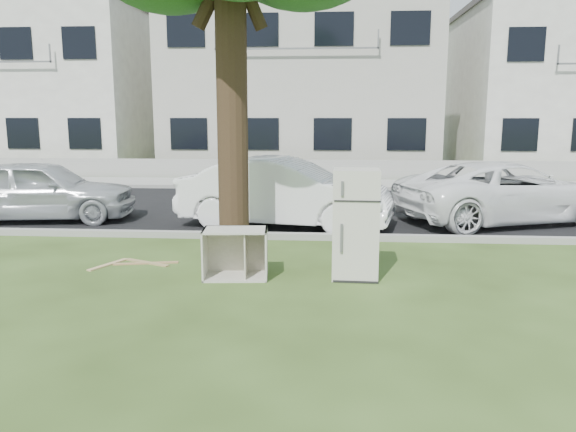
# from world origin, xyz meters

# --- Properties ---
(ground) EXTENTS (120.00, 120.00, 0.00)m
(ground) POSITION_xyz_m (0.00, 0.00, 0.00)
(ground) COLOR #2E4217
(road) EXTENTS (120.00, 7.00, 0.01)m
(road) POSITION_xyz_m (0.00, 6.00, 0.01)
(road) COLOR black
(road) RESTS_ON ground
(kerb_near) EXTENTS (120.00, 0.18, 0.12)m
(kerb_near) POSITION_xyz_m (0.00, 2.45, 0.00)
(kerb_near) COLOR gray
(kerb_near) RESTS_ON ground
(kerb_far) EXTENTS (120.00, 0.18, 0.12)m
(kerb_far) POSITION_xyz_m (0.00, 9.55, 0.00)
(kerb_far) COLOR gray
(kerb_far) RESTS_ON ground
(sidewalk) EXTENTS (120.00, 2.80, 0.01)m
(sidewalk) POSITION_xyz_m (0.00, 11.00, 0.01)
(sidewalk) COLOR gray
(sidewalk) RESTS_ON ground
(low_wall) EXTENTS (120.00, 0.15, 0.70)m
(low_wall) POSITION_xyz_m (0.00, 12.60, 0.35)
(low_wall) COLOR gray
(low_wall) RESTS_ON ground
(townhouse_left) EXTENTS (10.20, 8.16, 7.04)m
(townhouse_left) POSITION_xyz_m (-12.00, 17.50, 3.52)
(townhouse_left) COLOR white
(townhouse_left) RESTS_ON ground
(townhouse_center) EXTENTS (11.22, 8.16, 7.44)m
(townhouse_center) POSITION_xyz_m (0.00, 17.50, 3.72)
(townhouse_center) COLOR #B7B2A7
(townhouse_center) RESTS_ON ground
(fridge) EXTENTS (0.67, 0.63, 1.58)m
(fridge) POSITION_xyz_m (1.67, 0.02, 0.79)
(fridge) COLOR beige
(fridge) RESTS_ON ground
(cabinet) EXTENTS (0.96, 0.65, 0.71)m
(cabinet) POSITION_xyz_m (-0.05, -0.12, 0.36)
(cabinet) COLOR silver
(cabinet) RESTS_ON ground
(plank_a) EXTENTS (1.00, 0.29, 0.02)m
(plank_a) POSITION_xyz_m (-1.60, 0.51, 0.01)
(plank_a) COLOR #A37B4E
(plank_a) RESTS_ON ground
(plank_b) EXTENTS (0.82, 0.44, 0.02)m
(plank_b) POSITION_xyz_m (-1.60, 0.55, 0.01)
(plank_b) COLOR #A08654
(plank_b) RESTS_ON ground
(plank_c) EXTENTS (0.40, 0.75, 0.02)m
(plank_c) POSITION_xyz_m (-2.17, 0.39, 0.01)
(plank_c) COLOR tan
(plank_c) RESTS_ON ground
(car_center) EXTENTS (4.62, 2.34, 1.45)m
(car_center) POSITION_xyz_m (0.36, 3.64, 0.73)
(car_center) COLOR white
(car_center) RESTS_ON ground
(car_right) EXTENTS (5.25, 3.72, 1.33)m
(car_right) POSITION_xyz_m (5.15, 4.52, 0.66)
(car_right) COLOR white
(car_right) RESTS_ON ground
(car_left) EXTENTS (4.21, 2.18, 1.37)m
(car_left) POSITION_xyz_m (-5.08, 3.96, 0.69)
(car_left) COLOR silver
(car_left) RESTS_ON ground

